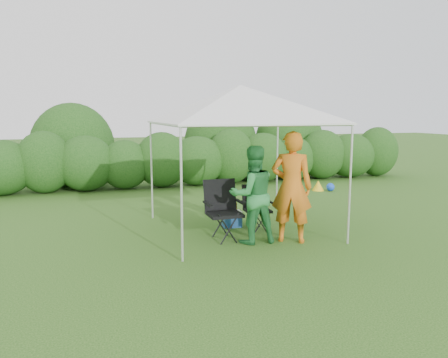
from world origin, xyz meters
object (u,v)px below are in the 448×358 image
object	(u,v)px
chair_left	(223,206)
cooler	(232,219)
chair_right	(256,204)
man	(291,187)
woman	(253,195)
canopy	(240,104)

from	to	relation	value
chair_left	cooler	world-z (taller)	chair_left
chair_right	chair_left	world-z (taller)	chair_left
chair_right	man	world-z (taller)	man
chair_right	woman	bearing A→B (deg)	-112.83
chair_right	cooler	world-z (taller)	chair_right
canopy	chair_right	bearing A→B (deg)	-8.24
canopy	cooler	xyz separation A→B (m)	(-0.07, 0.25, -2.30)
man	woman	bearing A→B (deg)	18.30
chair_left	man	size ratio (longest dim) A/B	0.55
canopy	chair_left	bearing A→B (deg)	-136.08
chair_left	cooler	distance (m)	0.98
man	canopy	bearing A→B (deg)	-29.07
man	woman	world-z (taller)	man
woman	chair_left	bearing A→B (deg)	-42.83
chair_right	chair_left	bearing A→B (deg)	-148.62
chair_right	woman	world-z (taller)	woman
man	cooler	distance (m)	1.68
canopy	man	bearing A→B (deg)	-60.36
cooler	man	bearing A→B (deg)	-59.67
canopy	chair_left	world-z (taller)	canopy
cooler	canopy	bearing A→B (deg)	-70.68
chair_right	cooler	distance (m)	0.61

